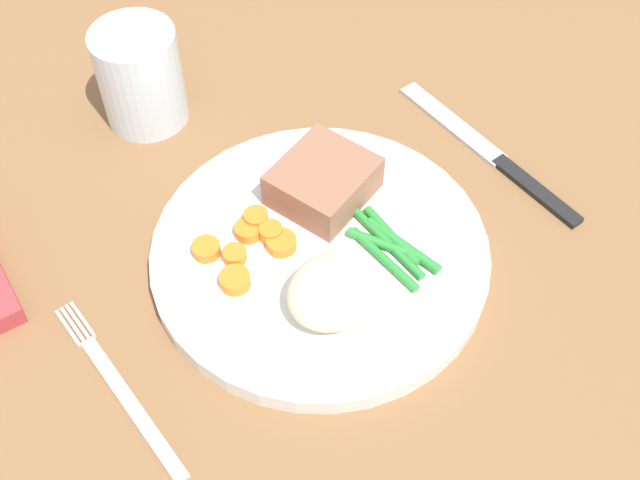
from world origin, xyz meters
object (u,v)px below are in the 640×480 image
meat_portion (323,181)px  fork (120,389)px  knife (491,155)px  water_glass (142,83)px  dinner_plate (320,254)px

meat_portion → fork: size_ratio=0.44×
fork → knife: size_ratio=0.81×
fork → water_glass: size_ratio=1.87×
dinner_plate → fork: bearing=-179.2°
meat_portion → fork: meat_portion is taller
dinner_plate → knife: dinner_plate is taller
dinner_plate → knife: 18.35cm
meat_portion → water_glass: bearing=107.4°
dinner_plate → meat_portion: meat_portion is taller
knife → water_glass: size_ratio=2.30×
fork → water_glass: (15.47, 22.41, 3.58)cm
dinner_plate → fork: size_ratio=1.56×
knife → dinner_plate: bearing=175.1°
knife → meat_portion: bearing=159.7°
meat_portion → water_glass: (-5.67, 18.08, 0.62)cm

